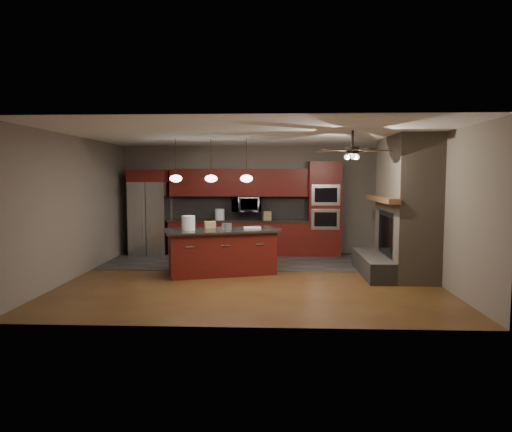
{
  "coord_description": "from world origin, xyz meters",
  "views": [
    {
      "loc": [
        0.46,
        -8.89,
        1.99
      ],
      "look_at": [
        0.05,
        0.6,
        1.18
      ],
      "focal_mm": 32.0,
      "sensor_mm": 36.0,
      "label": 1
    }
  ],
  "objects_px": {
    "white_bucket": "(188,223)",
    "paint_can": "(227,226)",
    "counter_bucket": "(220,214)",
    "microwave": "(247,204)",
    "cardboard_box": "(210,225)",
    "oven_tower": "(324,209)",
    "paint_tray": "(252,228)",
    "counter_box": "(267,216)",
    "refrigerator": "(150,213)",
    "kitchen_island": "(222,251)"
  },
  "relations": [
    {
      "from": "refrigerator",
      "to": "kitchen_island",
      "type": "relative_size",
      "value": 0.88
    },
    {
      "from": "oven_tower",
      "to": "paint_can",
      "type": "bearing_deg",
      "value": -133.23
    },
    {
      "from": "oven_tower",
      "to": "white_bucket",
      "type": "distance_m",
      "value": 3.9
    },
    {
      "from": "cardboard_box",
      "to": "counter_bucket",
      "type": "bearing_deg",
      "value": 74.34
    },
    {
      "from": "paint_can",
      "to": "microwave",
      "type": "bearing_deg",
      "value": 84.0
    },
    {
      "from": "cardboard_box",
      "to": "counter_box",
      "type": "bearing_deg",
      "value": 43.85
    },
    {
      "from": "paint_can",
      "to": "paint_tray",
      "type": "relative_size",
      "value": 0.57
    },
    {
      "from": "white_bucket",
      "to": "microwave",
      "type": "bearing_deg",
      "value": 68.14
    },
    {
      "from": "kitchen_island",
      "to": "counter_box",
      "type": "height_order",
      "value": "counter_box"
    },
    {
      "from": "refrigerator",
      "to": "kitchen_island",
      "type": "height_order",
      "value": "refrigerator"
    },
    {
      "from": "white_bucket",
      "to": "counter_bucket",
      "type": "xyz_separation_m",
      "value": [
        0.33,
        2.5,
        -0.03
      ]
    },
    {
      "from": "paint_can",
      "to": "counter_bucket",
      "type": "xyz_separation_m",
      "value": [
        -0.44,
        2.38,
        0.05
      ]
    },
    {
      "from": "oven_tower",
      "to": "counter_box",
      "type": "bearing_deg",
      "value": -178.33
    },
    {
      "from": "white_bucket",
      "to": "cardboard_box",
      "type": "distance_m",
      "value": 0.54
    },
    {
      "from": "microwave",
      "to": "white_bucket",
      "type": "height_order",
      "value": "microwave"
    },
    {
      "from": "microwave",
      "to": "counter_box",
      "type": "height_order",
      "value": "microwave"
    },
    {
      "from": "kitchen_island",
      "to": "cardboard_box",
      "type": "height_order",
      "value": "cardboard_box"
    },
    {
      "from": "microwave",
      "to": "white_bucket",
      "type": "distance_m",
      "value": 2.76
    },
    {
      "from": "refrigerator",
      "to": "white_bucket",
      "type": "distance_m",
      "value": 2.83
    },
    {
      "from": "oven_tower",
      "to": "paint_tray",
      "type": "height_order",
      "value": "oven_tower"
    },
    {
      "from": "kitchen_island",
      "to": "counter_box",
      "type": "relative_size",
      "value": 11.16
    },
    {
      "from": "kitchen_island",
      "to": "paint_tray",
      "type": "relative_size",
      "value": 7.0
    },
    {
      "from": "microwave",
      "to": "cardboard_box",
      "type": "relative_size",
      "value": 3.29
    },
    {
      "from": "refrigerator",
      "to": "kitchen_island",
      "type": "xyz_separation_m",
      "value": [
        2.12,
        -2.24,
        -0.62
      ]
    },
    {
      "from": "kitchen_island",
      "to": "cardboard_box",
      "type": "xyz_separation_m",
      "value": [
        -0.27,
        0.19,
        0.53
      ]
    },
    {
      "from": "kitchen_island",
      "to": "cardboard_box",
      "type": "relative_size",
      "value": 11.11
    },
    {
      "from": "cardboard_box",
      "to": "counter_box",
      "type": "relative_size",
      "value": 1.01
    },
    {
      "from": "white_bucket",
      "to": "paint_can",
      "type": "xyz_separation_m",
      "value": [
        0.77,
        0.12,
        -0.08
      ]
    },
    {
      "from": "microwave",
      "to": "paint_tray",
      "type": "height_order",
      "value": "microwave"
    },
    {
      "from": "microwave",
      "to": "paint_can",
      "type": "xyz_separation_m",
      "value": [
        -0.26,
        -2.43,
        -0.31
      ]
    },
    {
      "from": "oven_tower",
      "to": "refrigerator",
      "type": "bearing_deg",
      "value": -179.05
    },
    {
      "from": "cardboard_box",
      "to": "counter_bucket",
      "type": "height_order",
      "value": "counter_bucket"
    },
    {
      "from": "oven_tower",
      "to": "kitchen_island",
      "type": "xyz_separation_m",
      "value": [
        -2.35,
        -2.31,
        -0.73
      ]
    },
    {
      "from": "paint_tray",
      "to": "counter_bucket",
      "type": "distance_m",
      "value": 2.39
    },
    {
      "from": "oven_tower",
      "to": "paint_can",
      "type": "xyz_separation_m",
      "value": [
        -2.23,
        -2.37,
        -0.2
      ]
    },
    {
      "from": "refrigerator",
      "to": "counter_bucket",
      "type": "height_order",
      "value": "refrigerator"
    },
    {
      "from": "white_bucket",
      "to": "counter_box",
      "type": "xyz_separation_m",
      "value": [
        1.54,
        2.45,
        -0.06
      ]
    },
    {
      "from": "paint_can",
      "to": "counter_box",
      "type": "bearing_deg",
      "value": 71.67
    },
    {
      "from": "microwave",
      "to": "paint_can",
      "type": "relative_size",
      "value": 3.64
    },
    {
      "from": "counter_box",
      "to": "paint_can",
      "type": "bearing_deg",
      "value": -125.15
    },
    {
      "from": "microwave",
      "to": "cardboard_box",
      "type": "distance_m",
      "value": 2.29
    },
    {
      "from": "oven_tower",
      "to": "counter_box",
      "type": "height_order",
      "value": "oven_tower"
    },
    {
      "from": "refrigerator",
      "to": "microwave",
      "type": "bearing_deg",
      "value": 3.02
    },
    {
      "from": "cardboard_box",
      "to": "refrigerator",
      "type": "bearing_deg",
      "value": 114.91
    },
    {
      "from": "counter_bucket",
      "to": "counter_box",
      "type": "relative_size",
      "value": 1.25
    },
    {
      "from": "microwave",
      "to": "counter_bucket",
      "type": "distance_m",
      "value": 0.74
    },
    {
      "from": "paint_can",
      "to": "counter_bucket",
      "type": "relative_size",
      "value": 0.73
    },
    {
      "from": "kitchen_island",
      "to": "white_bucket",
      "type": "distance_m",
      "value": 0.91
    },
    {
      "from": "refrigerator",
      "to": "counter_bucket",
      "type": "xyz_separation_m",
      "value": [
        1.8,
        0.08,
        -0.04
      ]
    },
    {
      "from": "oven_tower",
      "to": "counter_box",
      "type": "distance_m",
      "value": 1.47
    }
  ]
}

